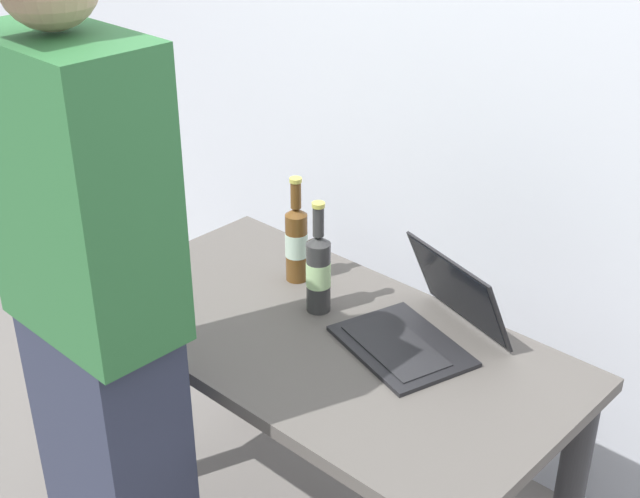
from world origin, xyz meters
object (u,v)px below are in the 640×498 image
(beer_bottle_dark, at_px, (318,270))
(person_figure, at_px, (99,341))
(beer_bottle_amber, at_px, (296,241))
(laptop, at_px, (423,324))

(beer_bottle_dark, height_order, person_figure, person_figure)
(beer_bottle_amber, height_order, person_figure, person_figure)
(laptop, xyz_separation_m, person_figure, (-0.37, -0.72, 0.13))
(person_figure, bearing_deg, beer_bottle_amber, 97.41)
(laptop, distance_m, beer_bottle_amber, 0.48)
(beer_bottle_dark, xyz_separation_m, beer_bottle_amber, (-0.16, 0.08, 0.00))
(beer_bottle_amber, bearing_deg, beer_bottle_dark, -26.62)
(beer_bottle_amber, relative_size, person_figure, 0.17)
(laptop, distance_m, person_figure, 0.82)
(beer_bottle_dark, height_order, beer_bottle_amber, beer_bottle_dark)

